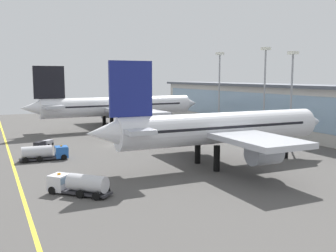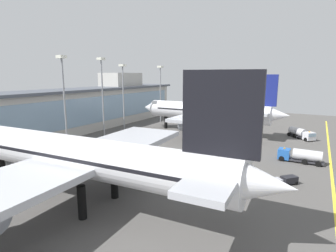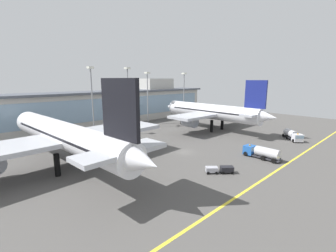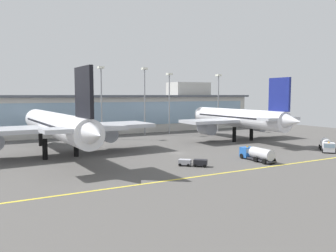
% 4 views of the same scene
% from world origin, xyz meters
% --- Properties ---
extents(ground_plane, '(180.00, 180.00, 0.00)m').
position_xyz_m(ground_plane, '(0.00, 0.00, 0.00)').
color(ground_plane, '#514F4C').
extents(taxiway_centreline_stripe, '(144.00, 0.50, 0.01)m').
position_xyz_m(taxiway_centreline_stripe, '(0.00, -22.00, 0.01)').
color(taxiway_centreline_stripe, yellow).
rests_on(taxiway_centreline_stripe, ground).
extents(terminal_building, '(121.71, 14.00, 19.16)m').
position_xyz_m(terminal_building, '(1.61, 50.50, 7.46)').
color(terminal_building, beige).
rests_on(terminal_building, ground).
extents(airliner_near_left, '(46.80, 56.69, 19.04)m').
position_xyz_m(airliner_near_left, '(-26.41, 10.54, 6.95)').
color(airliner_near_left, black).
rests_on(airliner_near_left, ground).
extents(airliner_near_right, '(36.19, 48.50, 18.56)m').
position_xyz_m(airliner_near_right, '(28.06, 12.14, 6.79)').
color(airliner_near_right, black).
rests_on(airliner_near_right, ground).
extents(fuel_tanker_truck, '(3.21, 9.13, 2.90)m').
position_xyz_m(fuel_tanker_truck, '(9.81, -15.93, 1.51)').
color(fuel_tanker_truck, black).
rests_on(fuel_tanker_truck, ground).
extents(baggage_tug_near, '(8.23, 7.98, 2.90)m').
position_xyz_m(baggage_tug_near, '(34.11, -15.11, 1.51)').
color(baggage_tug_near, black).
rests_on(baggage_tug_near, ground).
extents(service_truck_far, '(5.14, 4.95, 1.40)m').
position_xyz_m(service_truck_far, '(-5.28, -14.42, 0.79)').
color(service_truck_far, black).
rests_on(service_truck_far, ground).
extents(apron_light_mast_west, '(1.80, 1.80, 21.78)m').
position_xyz_m(apron_light_mast_west, '(18.27, 37.74, 14.43)').
color(apron_light_mast_west, gray).
rests_on(apron_light_mast_west, ground).
extents(apron_light_mast_east, '(1.80, 1.80, 22.95)m').
position_xyz_m(apron_light_mast_east, '(-7.78, 35.05, 15.08)').
color(apron_light_mast_east, gray).
rests_on(apron_light_mast_east, ground).
extents(apron_light_mast_far_east, '(1.80, 1.80, 23.36)m').
position_xyz_m(apron_light_mast_far_east, '(8.62, 37.91, 15.31)').
color(apron_light_mast_far_east, gray).
rests_on(apron_light_mast_far_east, ground).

